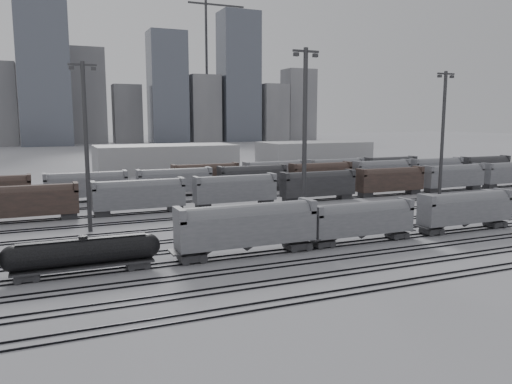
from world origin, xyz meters
name	(u,v)px	position (x,y,z in m)	size (l,w,h in m)	color
ground	(269,256)	(0.00, 0.00, 0.00)	(900.00, 900.00, 0.00)	#A5A5AA
tracks	(220,225)	(0.00, 17.50, 0.08)	(220.00, 71.50, 0.16)	black
tank_car_b	(84,253)	(-20.04, 1.00, 2.20)	(15.36, 2.56, 3.80)	#272729
hopper_car_a	(247,225)	(-2.36, 1.00, 3.63)	(16.41, 3.26, 5.87)	#272729
hopper_car_b	(362,218)	(13.30, 1.00, 3.12)	(14.14, 2.81, 5.06)	#272729
hopper_car_c	(466,208)	(30.62, 1.00, 3.28)	(14.84, 2.95, 5.31)	#272729
light_mast_b	(86,143)	(-17.75, 21.12, 12.27)	(3.70, 0.59, 23.13)	#343436
light_mast_c	(305,133)	(11.52, 13.02, 13.51)	(4.07, 0.65, 25.47)	#343436
light_mast_d	(443,134)	(45.14, 21.34, 12.83)	(3.87, 0.62, 24.18)	#343436
bg_string_near	(235,191)	(8.00, 32.00, 2.80)	(151.00, 3.00, 5.60)	gray
bg_string_mid	(252,179)	(18.00, 48.00, 2.80)	(151.00, 3.00, 5.60)	#272729
bg_string_far	(306,172)	(35.50, 56.00, 2.80)	(66.00, 3.00, 5.60)	#4B372F
warehouse_mid	(166,159)	(10.00, 95.00, 4.00)	(40.00, 18.00, 8.00)	gray
warehouse_right	(314,154)	(60.00, 95.00, 4.00)	(35.00, 18.00, 8.00)	gray
skyline	(98,88)	(10.84, 280.00, 34.73)	(316.00, 22.40, 95.00)	gray
crane_left	(27,52)	(-28.74, 305.00, 57.39)	(42.00, 1.80, 100.00)	#343436
crane_right	(208,61)	(91.26, 305.00, 57.39)	(42.00, 1.80, 100.00)	#343436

